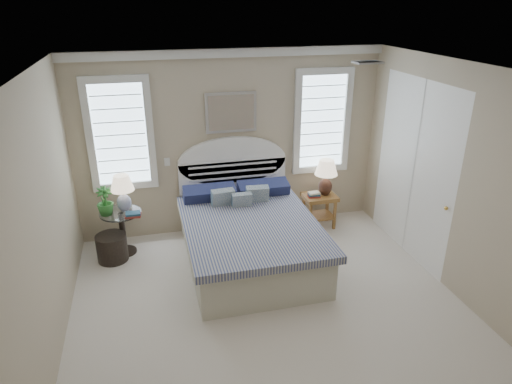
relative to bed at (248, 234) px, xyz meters
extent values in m
cube|color=beige|center=(0.00, -1.46, -0.39)|extent=(4.50, 5.00, 0.01)
cube|color=white|center=(0.00, -1.46, 2.31)|extent=(4.50, 5.00, 0.01)
cube|color=#BBA78C|center=(0.00, 1.04, 0.96)|extent=(4.50, 0.02, 2.70)
cube|color=#BBA78C|center=(-2.25, -1.46, 0.96)|extent=(0.02, 5.00, 2.70)
cube|color=#BBA78C|center=(2.25, -1.46, 0.96)|extent=(0.02, 5.00, 2.70)
cube|color=silver|center=(0.00, 1.00, 2.25)|extent=(4.50, 0.08, 0.12)
cube|color=#B2B2B2|center=(1.20, -0.66, 2.29)|extent=(0.30, 0.20, 0.02)
cube|color=silver|center=(-0.95, 1.03, 0.76)|extent=(0.08, 0.01, 0.12)
cube|color=silver|center=(-1.55, 1.02, 1.21)|extent=(0.90, 0.06, 1.60)
cube|color=silver|center=(1.40, 1.02, 1.21)|extent=(0.90, 0.06, 1.60)
cube|color=silver|center=(0.00, 1.00, 1.43)|extent=(0.74, 0.04, 0.58)
cube|color=white|center=(2.23, -0.26, 0.81)|extent=(0.02, 1.80, 2.40)
cube|color=beige|center=(0.00, -0.13, -0.11)|extent=(1.60, 2.10, 0.55)
cube|color=navy|center=(0.00, -0.18, 0.20)|extent=(1.72, 2.15, 0.10)
cube|color=white|center=(0.00, 0.98, 0.16)|extent=(1.62, 0.08, 1.10)
cube|color=#1F234F|center=(-0.40, 0.70, 0.34)|extent=(0.75, 0.31, 0.23)
cube|color=#1F234F|center=(0.40, 0.70, 0.34)|extent=(0.75, 0.31, 0.23)
cube|color=#355778|center=(-0.25, 0.47, 0.32)|extent=(0.33, 0.20, 0.34)
cube|color=#355778|center=(0.25, 0.47, 0.32)|extent=(0.33, 0.20, 0.34)
cube|color=#355778|center=(0.00, 0.37, 0.30)|extent=(0.28, 0.14, 0.29)
cylinder|color=black|center=(-1.65, 0.59, -0.37)|extent=(0.32, 0.32, 0.03)
cylinder|color=black|center=(-1.65, 0.59, -0.09)|extent=(0.08, 0.08, 0.60)
cylinder|color=silver|center=(-1.65, 0.59, 0.23)|extent=(0.56, 0.56, 0.02)
cube|color=olive|center=(1.30, 0.69, 0.11)|extent=(0.50, 0.40, 0.06)
cube|color=olive|center=(1.30, 0.69, -0.21)|extent=(0.44, 0.34, 0.03)
cube|color=olive|center=(1.10, 0.54, -0.15)|extent=(0.04, 0.04, 0.47)
cube|color=olive|center=(1.10, 0.84, -0.15)|extent=(0.04, 0.04, 0.47)
cube|color=olive|center=(1.50, 0.54, -0.15)|extent=(0.04, 0.04, 0.47)
cube|color=olive|center=(1.50, 0.84, -0.15)|extent=(0.04, 0.04, 0.47)
cylinder|color=black|center=(-1.80, 0.43, -0.20)|extent=(0.52, 0.52, 0.37)
cylinder|color=white|center=(-1.59, 0.64, 0.26)|extent=(0.13, 0.13, 0.03)
ellipsoid|color=white|center=(-1.59, 0.64, 0.36)|extent=(0.24, 0.24, 0.24)
cylinder|color=gold|center=(-1.59, 0.64, 0.51)|extent=(0.03, 0.03, 0.09)
cylinder|color=black|center=(1.39, 0.71, 0.16)|extent=(0.15, 0.15, 0.03)
ellipsoid|color=black|center=(1.39, 0.71, 0.27)|extent=(0.28, 0.28, 0.26)
cylinder|color=gold|center=(1.39, 0.71, 0.43)|extent=(0.04, 0.04, 0.10)
imported|color=#32742E|center=(-1.83, 0.56, 0.44)|extent=(0.29, 0.29, 0.39)
cube|color=maroon|center=(-1.48, 0.42, 0.26)|extent=(0.22, 0.16, 0.03)
cube|color=navy|center=(-1.48, 0.42, 0.29)|extent=(0.20, 0.15, 0.03)
cube|color=maroon|center=(1.19, 0.66, 0.16)|extent=(0.19, 0.15, 0.02)
cube|color=navy|center=(1.19, 0.66, 0.18)|extent=(0.18, 0.14, 0.02)
cube|color=beige|center=(1.19, 0.66, 0.21)|extent=(0.17, 0.13, 0.02)
camera|label=1|loc=(-1.22, -5.30, 2.94)|focal=32.00mm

